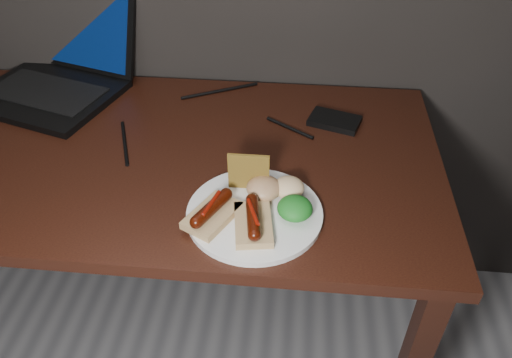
{
  "coord_description": "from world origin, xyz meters",
  "views": [
    {
      "loc": [
        0.37,
        0.46,
        1.44
      ],
      "look_at": [
        0.29,
        1.21,
        0.82
      ],
      "focal_mm": 35.0,
      "sensor_mm": 36.0,
      "label": 1
    }
  ],
  "objects": [
    {
      "name": "desk_cables",
      "position": [
        -0.02,
        1.51,
        0.75
      ],
      "size": [
        0.86,
        0.41,
        0.01
      ],
      "color": "black",
      "rests_on": "desk"
    },
    {
      "name": "coleslaw_mound",
      "position": [
        0.36,
        1.24,
        0.78
      ],
      "size": [
        0.06,
        0.06,
        0.04
      ],
      "primitive_type": "ellipsoid",
      "color": "beige",
      "rests_on": "plate"
    },
    {
      "name": "salsa_mound",
      "position": [
        0.31,
        1.23,
        0.78
      ],
      "size": [
        0.07,
        0.07,
        0.04
      ],
      "primitive_type": "ellipsoid",
      "color": "#952D0E",
      "rests_on": "plate"
    },
    {
      "name": "crispbread",
      "position": [
        0.27,
        1.25,
        0.8
      ],
      "size": [
        0.08,
        0.01,
        0.08
      ],
      "primitive_type": "cube",
      "color": "olive",
      "rests_on": "plate"
    },
    {
      "name": "hard_drive",
      "position": [
        0.46,
        1.54,
        0.76
      ],
      "size": [
        0.14,
        0.11,
        0.02
      ],
      "primitive_type": "cube",
      "rotation": [
        0.0,
        0.0,
        -0.31
      ],
      "color": "black",
      "rests_on": "desk"
    },
    {
      "name": "bread_sausage_center",
      "position": [
        0.29,
        1.14,
        0.78
      ],
      "size": [
        0.09,
        0.12,
        0.04
      ],
      "color": "tan",
      "rests_on": "plate"
    },
    {
      "name": "desk",
      "position": [
        0.0,
        1.38,
        0.66
      ],
      "size": [
        1.4,
        0.7,
        0.75
      ],
      "color": "black",
      "rests_on": "ground"
    },
    {
      "name": "plate",
      "position": [
        0.29,
        1.18,
        0.76
      ],
      "size": [
        0.29,
        0.29,
        0.01
      ],
      "primitive_type": "cylinder",
      "rotation": [
        0.0,
        0.0,
        -0.08
      ],
      "color": "silver",
      "rests_on": "desk"
    },
    {
      "name": "bread_sausage_left",
      "position": [
        0.21,
        1.15,
        0.78
      ],
      "size": [
        0.12,
        0.13,
        0.04
      ],
      "color": "tan",
      "rests_on": "plate"
    },
    {
      "name": "laptop",
      "position": [
        -0.3,
        1.65,
        0.8
      ],
      "size": [
        0.45,
        0.46,
        0.25
      ],
      "color": "black",
      "rests_on": "desk"
    },
    {
      "name": "salad_greens",
      "position": [
        0.37,
        1.18,
        0.78
      ],
      "size": [
        0.07,
        0.07,
        0.04
      ],
      "primitive_type": "ellipsoid",
      "color": "#0F4F10",
      "rests_on": "plate"
    }
  ]
}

